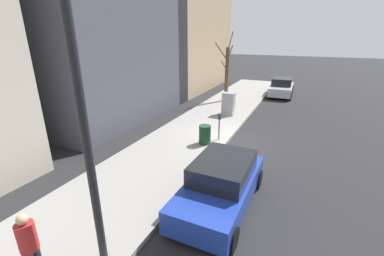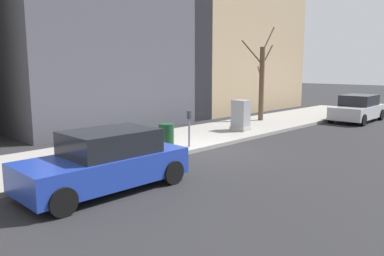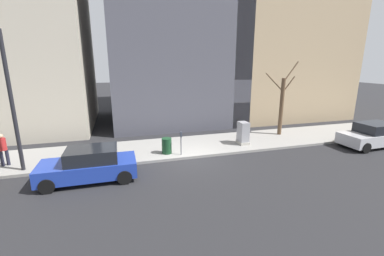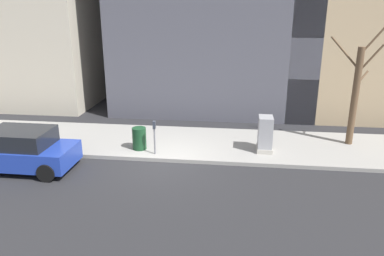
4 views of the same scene
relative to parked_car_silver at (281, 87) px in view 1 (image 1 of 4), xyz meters
name	(u,v)px [view 1 (image 1 of 4)]	position (x,y,z in m)	size (l,w,h in m)	color
ground_plane	(230,141)	(1.08, 11.81, -0.74)	(120.00, 120.00, 0.00)	#232326
sidewalk	(194,133)	(3.08, 11.81, -0.66)	(4.00, 36.00, 0.15)	gray
parked_car_silver	(281,87)	(0.00, 0.00, 0.00)	(2.03, 4.25, 1.52)	#B7B7BC
parked_car_blue	(221,184)	(-0.15, 16.96, 0.00)	(1.95, 4.21, 1.52)	#1E389E
parking_meter	(219,124)	(1.53, 12.26, 0.24)	(0.14, 0.10, 1.35)	slate
utility_box	(228,104)	(2.38, 7.97, 0.11)	(0.83, 0.61, 1.43)	#A8A399
streetlamp	(90,96)	(1.36, 20.19, 3.28)	(1.97, 0.32, 6.50)	black
bare_tree	(227,72)	(3.70, 4.34, 1.61)	(0.88, 2.11, 5.17)	brown
trash_bin	(205,135)	(1.98, 13.00, -0.14)	(0.56, 0.56, 0.90)	#14381E
pedestrian_near_meter	(29,244)	(2.49, 21.22, 0.35)	(0.36, 0.38, 1.66)	#1E1E2D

